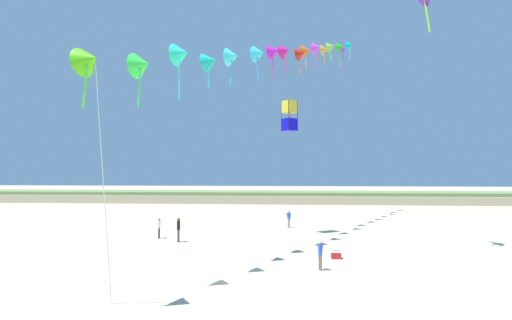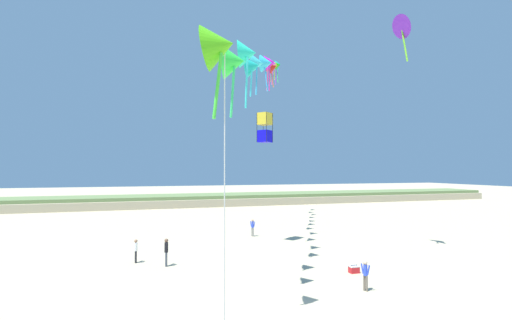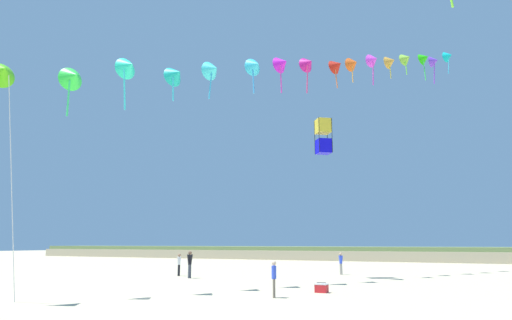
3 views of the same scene
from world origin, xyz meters
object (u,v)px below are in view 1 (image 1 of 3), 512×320
person_mid_center (320,253)px  large_kite_mid_trail (289,116)px  beach_cooler (336,255)px  person_near_right (289,218)px  person_far_left (178,228)px  person_near_left (159,227)px

person_mid_center → large_kite_mid_trail: large_kite_mid_trail is taller
person_mid_center → beach_cooler: 3.12m
person_near_right → person_far_left: person_far_left is taller
large_kite_mid_trail → beach_cooler: large_kite_mid_trail is taller
person_mid_center → person_far_left: (-9.53, 7.44, 0.13)m
person_far_left → large_kite_mid_trail: bearing=28.4°
large_kite_mid_trail → beach_cooler: (2.66, -8.95, -9.43)m
person_near_left → beach_cooler: size_ratio=2.66×
person_near_left → beach_cooler: 13.95m
person_mid_center → person_far_left: 12.09m
person_near_left → person_near_right: bearing=32.9°
person_near_left → person_mid_center: (11.43, -8.85, -0.00)m
person_near_left → person_near_right: (9.85, 6.38, 0.03)m
person_mid_center → large_kite_mid_trail: (-1.52, 11.77, 8.76)m
person_near_left → large_kite_mid_trail: 13.54m
person_mid_center → large_kite_mid_trail: size_ratio=0.62×
person_near_left → person_mid_center: person_near_left is taller
person_near_left → person_mid_center: 14.45m
beach_cooler → person_mid_center: bearing=-111.9°
person_near_right → large_kite_mid_trail: size_ratio=0.64×
person_mid_center → person_far_left: size_ratio=0.87×
person_near_right → person_mid_center: person_near_right is taller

